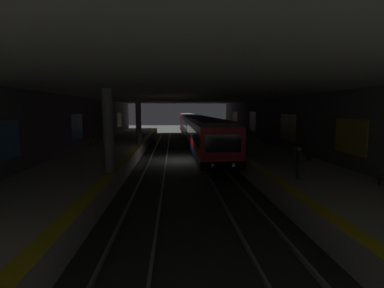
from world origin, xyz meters
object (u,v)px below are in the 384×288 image
Objects in this scene: pillar_far at (138,121)px; person_walking_mid at (229,129)px; person_waiting_near at (299,162)px; trash_bin at (295,152)px; metro_train at (192,125)px; bench_left_mid at (264,138)px; pillar_near at (108,131)px; backpack_on_floor at (309,157)px; suitcase_rolling at (267,142)px; bench_right_mid at (92,141)px.

pillar_far is 14.30m from person_walking_mid.
person_waiting_near reaches higher than trash_bin.
metro_train is 18.07m from bench_left_mid.
pillar_far is at bearing 0.00° from pillar_near.
person_walking_mid is 3.91× the size of backpack_on_floor.
person_waiting_near is at bearing -149.22° from pillar_far.
metro_train is 19.63m from suitcase_rolling.
trash_bin reaches higher than backpack_on_floor.
pillar_far reaches higher than person_walking_mid.
bench_right_mid is (-1.98, 4.18, -1.75)m from pillar_far.
pillar_near is 1.00× the size of pillar_far.
bench_left_mid is at bearing -168.77° from person_walking_mid.
metro_train is at bearing 20.53° from bench_left_mid.
pillar_far is 4.95m from bench_right_mid.
metro_train is at bearing 12.59° from backpack_on_floor.
suitcase_rolling is at bearing -47.20° from pillar_near.
bench_right_mid is (-1.56, 17.07, 0.00)m from bench_left_mid.
person_waiting_near is at bearing 149.93° from backpack_on_floor.
person_walking_mid is at bearing -3.16° from person_waiting_near.
bench_left_mid is at bearing -11.70° from person_waiting_near.
backpack_on_floor is (2.94, -12.67, -2.08)m from pillar_near.
bench_right_mid reaches higher than trash_bin.
bench_right_mid is (11.86, 4.18, -1.75)m from pillar_near.
suitcase_rolling is (-11.17, -1.60, -0.55)m from person_walking_mid.
person_waiting_near is (-15.74, 3.26, 0.34)m from bench_left_mid.
person_waiting_near is 1.89× the size of trash_bin.
metro_train is 36.83× the size of person_walking_mid.
person_waiting_near is at bearing -135.75° from bench_right_mid.
pillar_near reaches higher than suitcase_rolling.
person_walking_mid is at bearing -25.74° from pillar_near.
pillar_near is 2.68× the size of bench_right_mid.
pillar_near is at bearing 76.48° from person_waiting_near.
pillar_far reaches higher than trash_bin.
backpack_on_floor is (-19.91, -1.66, -0.64)m from person_walking_mid.
bench_right_mid is at bearing 115.36° from pillar_far.
person_waiting_near is (-2.31, -9.63, -1.41)m from pillar_near.
backpack_on_floor is 0.47× the size of trash_bin.
pillar_near is at bearing 180.00° from pillar_far.
pillar_near is 13.85m from pillar_far.
bench_left_mid is at bearing -43.83° from pillar_near.
suitcase_rolling is 2.19× the size of backpack_on_floor.
pillar_near is 12.70m from bench_right_mid.
bench_left_mid is at bearing -159.47° from metro_train.
bench_right_mid is at bearing 19.43° from pillar_near.
pillar_far reaches higher than metro_train.
metro_train is 33.87× the size of bench_right_mid.
suitcase_rolling is 7.67m from trash_bin.
suitcase_rolling is 8.74m from backpack_on_floor.
suitcase_rolling is (-18.66, -6.06, -0.69)m from metro_train.
pillar_far reaches higher than backpack_on_floor.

